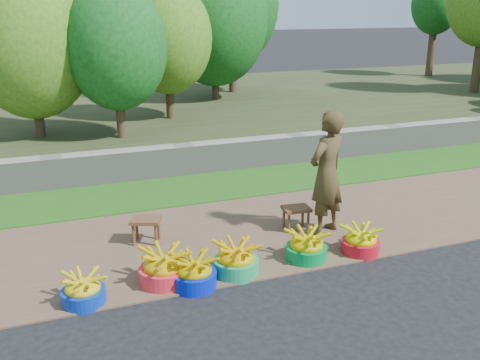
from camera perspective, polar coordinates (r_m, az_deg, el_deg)
name	(u,v)px	position (r m, az deg, el deg)	size (l,w,h in m)	color
ground_plane	(280,277)	(6.09, 4.25, -10.33)	(120.00, 120.00, 0.00)	black
dirt_shoulder	(240,234)	(7.12, 0.01, -5.80)	(80.00, 2.50, 0.02)	brown
grass_verge	(197,188)	(8.89, -4.56, -0.84)	(80.00, 1.50, 0.04)	#255B17
retaining_wall	(184,160)	(9.60, -6.03, 2.15)	(80.00, 0.35, 0.55)	gray
earth_bank	(135,113)	(14.28, -11.16, 7.07)	(80.00, 10.00, 0.50)	#313A1D
vegetation	(244,19)	(13.25, 0.42, 16.76)	(33.22, 8.14, 4.58)	#3A2F1D
basin_a	(83,291)	(5.75, -16.40, -11.24)	(0.45, 0.45, 0.33)	#082DA7
basin_b	(164,268)	(5.93, -8.14, -9.32)	(0.55, 0.55, 0.41)	red
basin_c	(194,273)	(5.84, -4.94, -9.84)	(0.49, 0.49, 0.37)	#041AC3
basin_d	(236,260)	(6.07, -0.42, -8.56)	(0.51, 0.51, 0.38)	#1C9B5A
basin_e	(306,247)	(6.44, 7.09, -7.11)	(0.50, 0.50, 0.37)	#047939
basin_f	(361,241)	(6.73, 12.75, -6.40)	(0.47, 0.47, 0.35)	red
stool_left	(146,223)	(6.87, -10.02, -4.58)	(0.45, 0.40, 0.33)	brown
stool_right	(296,212)	(7.20, 6.01, -3.39)	(0.38, 0.30, 0.32)	brown
vendor_woman	(327,173)	(6.98, 9.22, 0.71)	(0.60, 0.39, 1.64)	black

